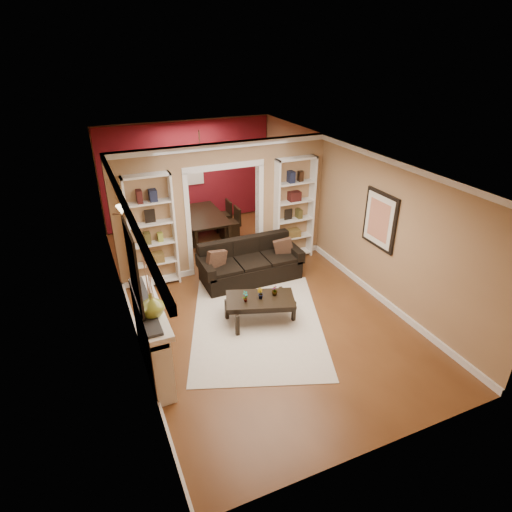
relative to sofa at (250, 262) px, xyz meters
name	(u,v)px	position (x,y,z in m)	size (l,w,h in m)	color
floor	(247,292)	(-0.27, -0.45, -0.41)	(8.00, 8.00, 0.00)	brown
ceiling	(245,157)	(-0.27, -0.45, 2.29)	(8.00, 8.00, 0.00)	white
wall_back	(188,173)	(-0.27, 3.55, 0.94)	(8.00, 8.00, 0.00)	#A27D55
wall_front	(387,365)	(-0.27, -4.45, 0.94)	(8.00, 8.00, 0.00)	#A27D55
wall_left	(121,251)	(-2.52, -0.45, 0.94)	(8.00, 8.00, 0.00)	#A27D55
wall_right	(349,212)	(1.98, -0.45, 0.94)	(8.00, 8.00, 0.00)	#A27D55
partition_wall	(224,208)	(-0.27, 0.75, 0.94)	(4.50, 0.15, 2.70)	#A27D55
red_back_panel	(188,175)	(-0.27, 3.52, 0.91)	(4.44, 0.04, 2.64)	maroon
dining_window	(188,167)	(-0.27, 3.48, 1.14)	(0.78, 0.03, 0.98)	#8CA5CC
area_rug	(257,323)	(-0.50, -1.49, -0.40)	(2.22, 3.10, 0.01)	beige
sofa	(250,262)	(0.00, 0.00, 0.00)	(2.09, 0.90, 0.82)	black
pillow_left	(216,260)	(-0.74, -0.02, 0.20)	(0.41, 0.12, 0.41)	#513422
pillow_right	(283,248)	(0.74, -0.02, 0.18)	(0.38, 0.11, 0.38)	#513422
coffee_table	(260,309)	(-0.41, -1.41, -0.18)	(1.19, 0.64, 0.45)	black
plant_left	(245,297)	(-0.69, -1.41, 0.15)	(0.11, 0.08, 0.21)	#336626
plant_center	(260,294)	(-0.41, -1.41, 0.14)	(0.11, 0.09, 0.19)	#336626
plant_right	(275,291)	(-0.13, -1.41, 0.13)	(0.10, 0.10, 0.18)	#336626
bookshelf_left	(152,232)	(-1.82, 0.58, 0.74)	(0.90, 0.30, 2.30)	white
bookshelf_right	(294,209)	(1.28, 0.58, 0.74)	(0.90, 0.30, 2.30)	white
fireplace	(154,338)	(-2.36, -1.95, 0.17)	(0.32, 1.70, 1.16)	white
vase	(152,305)	(-2.36, -2.24, 0.92)	(0.33, 0.33, 0.34)	olive
mirror	(133,266)	(-2.50, -1.95, 1.39)	(0.03, 0.95, 1.10)	silver
wall_sconce	(118,212)	(-2.42, 0.10, 1.42)	(0.18, 0.18, 0.22)	#FFE0A5
framed_art	(380,220)	(1.94, -1.45, 1.14)	(0.04, 0.85, 1.05)	black
dining_table	(204,226)	(-0.24, 2.39, -0.10)	(0.99, 1.77, 0.62)	black
dining_chair_nw	(186,229)	(-0.79, 2.09, 0.03)	(0.43, 0.43, 0.88)	black
dining_chair_ne	(229,223)	(0.31, 2.09, 0.00)	(0.40, 0.40, 0.82)	black
dining_chair_sw	(180,222)	(-0.79, 2.69, -0.02)	(0.39, 0.39, 0.78)	black
dining_chair_se	(221,215)	(0.31, 2.69, -0.01)	(0.39, 0.39, 0.80)	black
chandelier	(201,159)	(-0.27, 2.25, 1.61)	(0.50, 0.50, 0.30)	#382519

